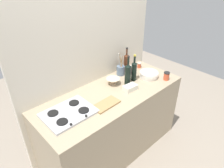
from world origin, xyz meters
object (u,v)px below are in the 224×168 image
(plate_stack, at_px, (149,75))
(condiment_jar_front, at_px, (139,65))
(condiment_jar_spare, at_px, (132,69))
(stovetop_hob, at_px, (69,113))
(wine_bottle_leftmost, at_px, (126,62))
(wine_bottle_mid_right, at_px, (128,74))
(mixing_bowl, at_px, (113,81))
(utensil_crock, at_px, (121,70))
(cutting_board, at_px, (106,104))
(butter_dish, at_px, (130,88))
(condiment_jar_rear, at_px, (166,76))
(wine_bottle_mid_left, at_px, (134,70))

(plate_stack, xyz_separation_m, condiment_jar_front, (0.12, 0.27, -0.00))
(plate_stack, xyz_separation_m, condiment_jar_spare, (-0.08, 0.23, 0.02))
(stovetop_hob, bearing_deg, condiment_jar_spare, 7.83)
(wine_bottle_leftmost, distance_m, wine_bottle_mid_right, 0.34)
(plate_stack, distance_m, wine_bottle_leftmost, 0.34)
(wine_bottle_leftmost, height_order, condiment_jar_front, wine_bottle_leftmost)
(condiment_jar_front, distance_m, condiment_jar_spare, 0.20)
(plate_stack, height_order, mixing_bowl, mixing_bowl)
(utensil_crock, bearing_deg, cutting_board, -147.92)
(mixing_bowl, relative_size, butter_dish, 1.04)
(stovetop_hob, xyz_separation_m, condiment_jar_front, (1.28, 0.19, 0.02))
(wine_bottle_leftmost, xyz_separation_m, utensil_crock, (-0.12, -0.01, -0.06))
(utensil_crock, xyz_separation_m, condiment_jar_rear, (0.32, -0.49, -0.02))
(wine_bottle_mid_right, relative_size, condiment_jar_spare, 3.41)
(stovetop_hob, height_order, wine_bottle_mid_left, wine_bottle_mid_left)
(wine_bottle_mid_left, relative_size, cutting_board, 1.14)
(wine_bottle_mid_left, distance_m, butter_dish, 0.26)
(stovetop_hob, bearing_deg, condiment_jar_front, 8.32)
(utensil_crock, bearing_deg, plate_stack, -54.42)
(plate_stack, xyz_separation_m, utensil_crock, (-0.21, 0.30, 0.03))
(mixing_bowl, xyz_separation_m, cutting_board, (-0.34, -0.25, -0.04))
(wine_bottle_leftmost, distance_m, butter_dish, 0.48)
(cutting_board, bearing_deg, condiment_jar_front, 19.76)
(plate_stack, height_order, wine_bottle_mid_left, wine_bottle_mid_left)
(condiment_jar_front, bearing_deg, condiment_jar_rear, -91.73)
(plate_stack, relative_size, condiment_jar_spare, 2.22)
(wine_bottle_mid_left, relative_size, butter_dish, 2.14)
(wine_bottle_leftmost, height_order, mixing_bowl, wine_bottle_leftmost)
(condiment_jar_front, relative_size, condiment_jar_spare, 0.67)
(wine_bottle_mid_left, xyz_separation_m, wine_bottle_mid_right, (-0.13, -0.02, 0.01))
(condiment_jar_front, relative_size, condiment_jar_rear, 0.69)
(condiment_jar_spare, bearing_deg, utensil_crock, 152.35)
(condiment_jar_front, xyz_separation_m, condiment_jar_rear, (-0.01, -0.45, 0.02))
(cutting_board, bearing_deg, condiment_jar_spare, 22.03)
(butter_dish, height_order, utensil_crock, utensil_crock)
(wine_bottle_mid_left, bearing_deg, wine_bottle_leftmost, 65.37)
(stovetop_hob, distance_m, wine_bottle_mid_left, 0.97)
(plate_stack, bearing_deg, wine_bottle_mid_left, 155.50)
(mixing_bowl, relative_size, condiment_jar_spare, 1.54)
(stovetop_hob, xyz_separation_m, wine_bottle_leftmost, (1.07, 0.24, 0.12))
(wine_bottle_mid_right, relative_size, cutting_board, 1.24)
(cutting_board, bearing_deg, condiment_jar_rear, -7.85)
(mixing_bowl, height_order, condiment_jar_spare, condiment_jar_spare)
(utensil_crock, relative_size, condiment_jar_spare, 2.89)
(butter_dish, height_order, condiment_jar_rear, condiment_jar_rear)
(wine_bottle_mid_right, height_order, cutting_board, wine_bottle_mid_right)
(wine_bottle_mid_left, distance_m, mixing_bowl, 0.29)
(wine_bottle_leftmost, bearing_deg, utensil_crock, -173.59)
(wine_bottle_mid_left, bearing_deg, cutting_board, -165.69)
(wine_bottle_mid_left, xyz_separation_m, utensil_crock, (-0.02, 0.21, -0.06))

